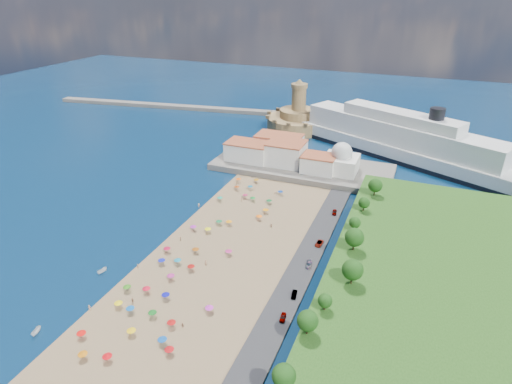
% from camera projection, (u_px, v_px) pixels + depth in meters
% --- Properties ---
extents(ground, '(700.00, 700.00, 0.00)m').
position_uv_depth(ground, '(222.00, 236.00, 161.68)').
color(ground, '#071938').
rests_on(ground, ground).
extents(terrace, '(90.00, 36.00, 3.00)m').
position_uv_depth(terrace, '(302.00, 167.00, 218.51)').
color(terrace, '#59544C').
rests_on(terrace, ground).
extents(jetty, '(18.00, 70.00, 2.40)m').
position_uv_depth(jetty, '(283.00, 141.00, 255.18)').
color(jetty, '#59544C').
rests_on(jetty, ground).
extents(breakwater, '(199.03, 34.77, 2.60)m').
position_uv_depth(breakwater, '(180.00, 107.00, 325.48)').
color(breakwater, '#59544C').
rests_on(breakwater, ground).
extents(waterfront_buildings, '(57.00, 29.00, 11.00)m').
position_uv_depth(waterfront_buildings, '(278.00, 152.00, 220.61)').
color(waterfront_buildings, silver).
rests_on(waterfront_buildings, terrace).
extents(domed_building, '(16.00, 16.00, 15.00)m').
position_uv_depth(domed_building, '(341.00, 160.00, 206.86)').
color(domed_building, silver).
rests_on(domed_building, terrace).
extents(fortress, '(40.00, 40.00, 32.40)m').
position_uv_depth(fortress, '(298.00, 119.00, 277.77)').
color(fortress, '#9B794D').
rests_on(fortress, ground).
extents(cruise_ship, '(136.37, 79.48, 30.81)m').
position_uv_depth(cruise_ship, '(398.00, 141.00, 232.12)').
color(cruise_ship, black).
rests_on(cruise_ship, ground).
extents(beach_parasols, '(31.51, 117.76, 2.20)m').
position_uv_depth(beach_parasols, '(200.00, 247.00, 150.95)').
color(beach_parasols, gray).
rests_on(beach_parasols, beach).
extents(beachgoers, '(35.37, 94.98, 1.88)m').
position_uv_depth(beachgoers, '(207.00, 235.00, 160.00)').
color(beachgoers, tan).
rests_on(beachgoers, beach).
extents(moored_boats, '(3.96, 32.71, 1.46)m').
position_uv_depth(moored_boats, '(73.00, 298.00, 128.71)').
color(moored_boats, white).
rests_on(moored_boats, ground).
extents(parked_cars, '(2.52, 70.36, 1.38)m').
position_uv_depth(parked_cars, '(313.00, 256.00, 147.40)').
color(parked_cars, gray).
rests_on(parked_cars, promenade).
extents(hillside_trees, '(12.71, 110.58, 8.11)m').
position_uv_depth(hillside_trees, '(347.00, 251.00, 134.16)').
color(hillside_trees, '#382314').
rests_on(hillside_trees, hillside).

